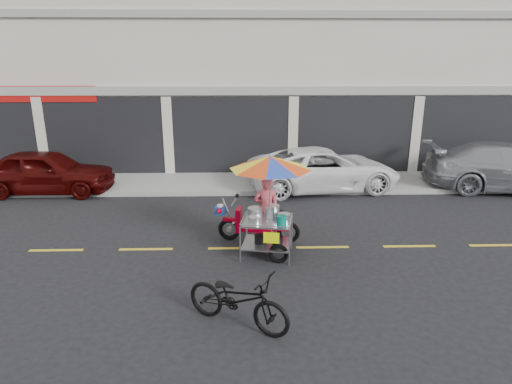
{
  "coord_description": "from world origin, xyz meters",
  "views": [
    {
      "loc": [
        -1.76,
        -8.91,
        4.02
      ],
      "look_at": [
        -1.5,
        0.6,
        1.15
      ],
      "focal_mm": 30.0,
      "sensor_mm": 36.0,
      "label": 1
    }
  ],
  "objects_px": {
    "near_bicycle": "(238,299)",
    "food_vendor_rig": "(268,189)",
    "white_pickup": "(324,169)",
    "maroon_sedan": "(46,172)",
    "silver_pickup": "(510,167)"
  },
  "relations": [
    {
      "from": "food_vendor_rig",
      "to": "silver_pickup",
      "type": "bearing_deg",
      "value": 38.15
    },
    {
      "from": "maroon_sedan",
      "to": "silver_pickup",
      "type": "distance_m",
      "value": 15.0
    },
    {
      "from": "white_pickup",
      "to": "silver_pickup",
      "type": "height_order",
      "value": "silver_pickup"
    },
    {
      "from": "maroon_sedan",
      "to": "silver_pickup",
      "type": "relative_size",
      "value": 0.78
    },
    {
      "from": "white_pickup",
      "to": "food_vendor_rig",
      "type": "xyz_separation_m",
      "value": [
        -2.11,
        -4.77,
        0.72
      ]
    },
    {
      "from": "maroon_sedan",
      "to": "white_pickup",
      "type": "height_order",
      "value": "maroon_sedan"
    },
    {
      "from": "white_pickup",
      "to": "silver_pickup",
      "type": "distance_m",
      "value": 6.06
    },
    {
      "from": "near_bicycle",
      "to": "food_vendor_rig",
      "type": "xyz_separation_m",
      "value": [
        0.62,
        2.9,
        0.94
      ]
    },
    {
      "from": "near_bicycle",
      "to": "silver_pickup",
      "type": "bearing_deg",
      "value": -20.01
    },
    {
      "from": "white_pickup",
      "to": "silver_pickup",
      "type": "xyz_separation_m",
      "value": [
        6.05,
        -0.29,
        0.08
      ]
    },
    {
      "from": "maroon_sedan",
      "to": "white_pickup",
      "type": "bearing_deg",
      "value": -88.14
    },
    {
      "from": "white_pickup",
      "to": "near_bicycle",
      "type": "height_order",
      "value": "white_pickup"
    },
    {
      "from": "white_pickup",
      "to": "near_bicycle",
      "type": "xyz_separation_m",
      "value": [
        -2.73,
        -7.67,
        -0.21
      ]
    },
    {
      "from": "maroon_sedan",
      "to": "white_pickup",
      "type": "relative_size",
      "value": 0.84
    },
    {
      "from": "near_bicycle",
      "to": "food_vendor_rig",
      "type": "distance_m",
      "value": 3.11
    }
  ]
}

